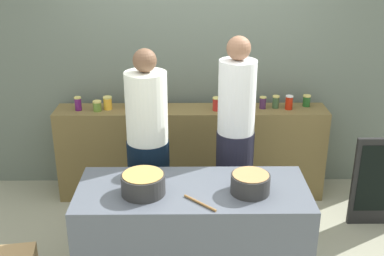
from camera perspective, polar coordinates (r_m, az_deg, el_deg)
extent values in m
cube|color=slate|center=(4.95, -0.12, 9.66)|extent=(4.80, 0.12, 3.00)
cube|color=brown|center=(4.95, -0.08, -2.90)|extent=(2.70, 0.36, 0.95)
cube|color=#555C68|center=(3.76, 0.10, -12.74)|extent=(1.70, 0.70, 0.84)
cylinder|color=#571859|center=(4.84, -13.35, 2.76)|extent=(0.06, 0.06, 0.12)
cylinder|color=#D6C666|center=(4.82, -13.42, 3.52)|extent=(0.07, 0.07, 0.01)
cylinder|color=olive|center=(4.79, -11.17, 2.50)|extent=(0.08, 0.08, 0.09)
cylinder|color=#D6C666|center=(4.77, -11.22, 3.09)|extent=(0.08, 0.08, 0.01)
cylinder|color=gold|center=(4.81, -9.96, 2.86)|extent=(0.08, 0.08, 0.11)
cylinder|color=#D6C666|center=(4.79, -10.01, 3.59)|extent=(0.09, 0.09, 0.02)
cylinder|color=orange|center=(4.81, -7.55, 3.05)|extent=(0.07, 0.07, 0.12)
cylinder|color=#D6C666|center=(4.79, -7.59, 3.80)|extent=(0.07, 0.07, 0.01)
cylinder|color=#B6310D|center=(4.80, -6.25, 2.90)|extent=(0.08, 0.08, 0.10)
cylinder|color=black|center=(4.78, -6.28, 3.53)|extent=(0.08, 0.08, 0.01)
cylinder|color=orange|center=(4.79, -4.73, 3.13)|extent=(0.09, 0.09, 0.13)
cylinder|color=silver|center=(4.77, -4.76, 3.94)|extent=(0.09, 0.09, 0.01)
cylinder|color=red|center=(4.72, 2.96, 2.81)|extent=(0.08, 0.08, 0.12)
cylinder|color=#D6C666|center=(4.70, 2.97, 3.57)|extent=(0.09, 0.09, 0.01)
cylinder|color=#8F5117|center=(4.74, 5.22, 2.92)|extent=(0.07, 0.07, 0.13)
cylinder|color=black|center=(4.72, 5.25, 3.73)|extent=(0.07, 0.07, 0.01)
cylinder|color=#44244A|center=(4.81, 8.39, 2.94)|extent=(0.06, 0.06, 0.11)
cylinder|color=#D6C666|center=(4.80, 8.43, 3.62)|extent=(0.07, 0.07, 0.01)
cylinder|color=#355232|center=(4.85, 9.90, 3.00)|extent=(0.07, 0.07, 0.11)
cylinder|color=#D6C666|center=(4.83, 9.95, 3.71)|extent=(0.07, 0.07, 0.01)
cylinder|color=#B7200D|center=(4.84, 11.43, 2.93)|extent=(0.07, 0.07, 0.13)
cylinder|color=silver|center=(4.81, 11.49, 3.71)|extent=(0.08, 0.08, 0.01)
cylinder|color=#215521|center=(4.96, 13.42, 3.09)|extent=(0.07, 0.07, 0.10)
cylinder|color=#D6C666|center=(4.94, 13.48, 3.73)|extent=(0.08, 0.08, 0.01)
cylinder|color=#2D2D2D|center=(3.46, -5.80, -6.63)|extent=(0.32, 0.32, 0.15)
cylinder|color=tan|center=(3.42, -5.85, -5.49)|extent=(0.29, 0.29, 0.00)
cylinder|color=#2D2D2D|center=(3.48, 6.92, -6.57)|extent=(0.28, 0.28, 0.14)
cylinder|color=#B08450|center=(3.44, 6.98, -5.50)|extent=(0.26, 0.26, 0.00)
cylinder|color=#9E703D|center=(3.34, 0.95, -8.87)|extent=(0.22, 0.22, 0.02)
cylinder|color=black|center=(4.23, -5.05, -7.52)|extent=(0.36, 0.36, 0.96)
cylinder|color=white|center=(3.91, -5.42, 2.42)|extent=(0.34, 0.34, 0.59)
sphere|color=brown|center=(3.79, -5.63, 7.98)|extent=(0.19, 0.19, 0.19)
cylinder|color=black|center=(4.30, 4.96, -6.67)|extent=(0.32, 0.32, 1.01)
cylinder|color=white|center=(3.97, 5.35, 3.67)|extent=(0.31, 0.31, 0.62)
sphere|color=#8C6047|center=(3.86, 5.56, 9.40)|extent=(0.20, 0.20, 0.20)
cube|color=black|center=(4.79, 21.72, -5.97)|extent=(0.58, 0.04, 0.88)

